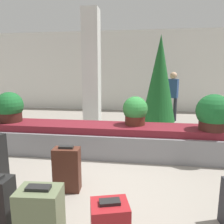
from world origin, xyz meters
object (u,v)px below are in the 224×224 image
potted_plant_0 (135,111)px  potted_plant_1 (213,113)px  traveler_0 (173,92)px  pillar (92,71)px  decorated_tree (160,79)px  suitcase_5 (67,169)px  suitcase_2 (40,215)px  potted_plant_2 (10,108)px

potted_plant_0 → potted_plant_1: bearing=-8.7°
traveler_0 → pillar: bearing=-124.8°
pillar → decorated_tree: (1.85, 0.48, -0.21)m
suitcase_5 → traveler_0: (1.92, 4.59, 0.63)m
pillar → suitcase_5: pillar is taller
traveler_0 → potted_plant_1: bearing=-60.0°
suitcase_5 → decorated_tree: (1.43, 3.73, 1.09)m
suitcase_5 → potted_plant_1: bearing=26.1°
suitcase_5 → potted_plant_0: size_ratio=1.14×
suitcase_2 → suitcase_5: size_ratio=0.90×
pillar → potted_plant_1: bearing=-36.8°
potted_plant_1 → potted_plant_2: 3.89m
potted_plant_1 → potted_plant_2: bearing=178.3°
pillar → potted_plant_2: 2.35m
pillar → suitcase_2: (0.48, -4.15, -1.33)m
traveler_0 → decorated_tree: (-0.49, -0.86, 0.46)m
potted_plant_0 → suitcase_5: bearing=-119.2°
potted_plant_2 → suitcase_2: bearing=-52.9°
potted_plant_0 → potted_plant_1: 1.37m
potted_plant_0 → suitcase_2: bearing=-107.9°
potted_plant_1 → suitcase_5: bearing=-149.4°
suitcase_5 → potted_plant_2: 2.28m
suitcase_5 → potted_plant_2: size_ratio=1.03×
traveler_0 → potted_plant_0: bearing=-84.0°
pillar → traveler_0: 2.78m
traveler_0 → decorated_tree: size_ratio=0.61×
potted_plant_0 → traveler_0: 3.27m
pillar → potted_plant_2: bearing=-124.9°
potted_plant_0 → traveler_0: (1.08, 3.08, 0.09)m
potted_plant_2 → decorated_tree: bearing=36.5°
potted_plant_1 → decorated_tree: (-0.76, 2.43, 0.51)m
pillar → potted_plant_2: size_ratio=5.28×
potted_plant_2 → suitcase_5: bearing=-39.9°
potted_plant_2 → traveler_0: traveler_0 is taller
potted_plant_0 → potted_plant_2: (-2.53, -0.09, 0.02)m
potted_plant_2 → potted_plant_1: bearing=-1.7°
potted_plant_2 → traveler_0: 4.81m
pillar → traveler_0: pillar is taller
suitcase_2 → traveler_0: 5.84m
suitcase_2 → pillar: bearing=92.0°
suitcase_2 → suitcase_5: (-0.06, 0.91, 0.03)m
decorated_tree → suitcase_2: bearing=-106.5°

